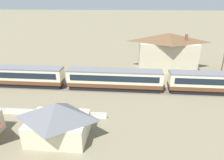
% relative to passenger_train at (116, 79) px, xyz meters
% --- Properties ---
extents(ground_plane, '(600.00, 600.00, 0.00)m').
position_rel_passenger_train_xyz_m(ground_plane, '(14.56, 0.78, -2.31)').
color(ground_plane, '#7A7056').
extents(passenger_train, '(99.78, 3.15, 4.17)m').
position_rel_passenger_train_xyz_m(passenger_train, '(0.00, 0.00, 0.00)').
color(passenger_train, brown).
rests_on(passenger_train, ground_plane).
extents(railway_track, '(168.99, 3.60, 0.04)m').
position_rel_passenger_train_xyz_m(railway_track, '(-5.00, -0.00, -2.31)').
color(railway_track, '#665B51').
rests_on(railway_track, ground_plane).
extents(station_house_brown_roof, '(15.10, 7.91, 9.35)m').
position_rel_passenger_train_xyz_m(station_house_brown_roof, '(12.13, 13.85, 2.50)').
color(station_house_brown_roof, beige).
rests_on(station_house_brown_roof, ground_plane).
extents(cottage_grey_roof_2, '(8.15, 5.83, 5.22)m').
position_rel_passenger_train_xyz_m(cottage_grey_roof_2, '(-6.40, -15.95, 0.39)').
color(cottage_grey_roof_2, beige).
rests_on(cottage_grey_roof_2, ground_plane).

